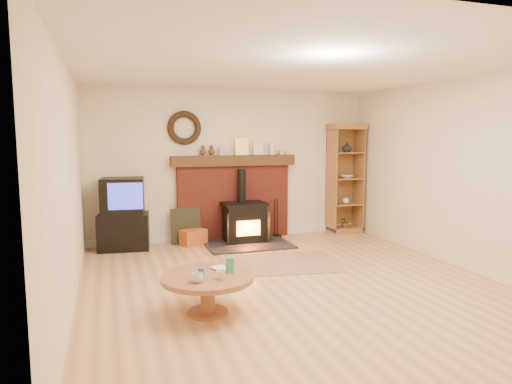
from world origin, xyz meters
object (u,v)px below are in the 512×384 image
object	(u,v)px
tv_unit	(123,215)
coffee_table	(208,283)
curio_cabinet	(344,179)
wood_stove	(245,224)

from	to	relation	value
tv_unit	coffee_table	xyz separation A→B (m)	(0.71, -3.09, -0.22)
tv_unit	coffee_table	world-z (taller)	tv_unit
curio_cabinet	coffee_table	world-z (taller)	curio_cabinet
wood_stove	curio_cabinet	xyz separation A→B (m)	(2.05, 0.29, 0.69)
curio_cabinet	coffee_table	bearing A→B (deg)	-136.19
wood_stove	tv_unit	size ratio (longest dim) A/B	1.21
wood_stove	tv_unit	world-z (taller)	wood_stove
wood_stove	tv_unit	xyz separation A→B (m)	(-1.97, 0.20, 0.22)
tv_unit	coffee_table	bearing A→B (deg)	-77.05
wood_stove	coffee_table	size ratio (longest dim) A/B	1.48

